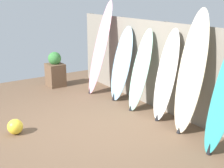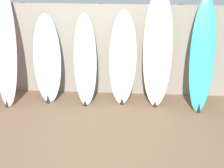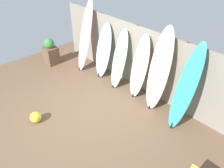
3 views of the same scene
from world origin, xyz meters
name	(u,v)px [view 3 (image 3 of 3)]	position (x,y,z in m)	size (l,w,h in m)	color
ground	(79,114)	(0.00, 0.00, 0.00)	(7.68, 7.68, 0.00)	brown
fence_back	(135,57)	(0.00, 2.01, 0.90)	(6.08, 0.11, 1.80)	gray
surfboard_pink_0	(85,37)	(-1.73, 1.59, 1.08)	(0.49, 0.75, 2.18)	pink
surfboard_skyblue_1	(103,51)	(-1.00, 1.70, 0.81)	(0.58, 0.57, 1.65)	#8CB7D6
surfboard_seafoam_2	(119,60)	(-0.27, 1.65, 0.82)	(0.48, 0.59, 1.67)	#9ED6BC
surfboard_white_3	(139,68)	(0.42, 1.70, 0.86)	(0.52, 0.44, 1.73)	white
surfboard_cream_4	(159,71)	(1.04, 1.67, 1.05)	(0.54, 0.49, 2.12)	beige
surfboard_teal_5	(186,89)	(1.82, 1.57, 0.99)	(0.47, 0.65, 2.01)	teal
planter_box	(51,52)	(-2.78, 0.87, 0.40)	(0.45, 0.41, 0.89)	brown
beach_ball	(36,117)	(-0.50, -0.89, 0.13)	(0.27, 0.27, 0.27)	yellow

